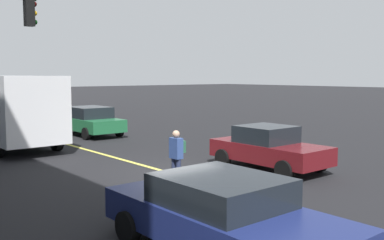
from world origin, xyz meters
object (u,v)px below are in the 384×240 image
at_px(car_navy, 223,215).
at_px(truck_white, 8,109).
at_px(car_green, 89,121).
at_px(pedestrian_with_backpack, 177,154).
at_px(car_maroon, 269,148).

height_order(car_navy, truck_white, truck_white).
xyz_separation_m(car_navy, truck_white, (14.40, -1.01, 0.91)).
xyz_separation_m(car_green, car_navy, (-15.62, 5.44, -0.04)).
bearing_deg(pedestrian_with_backpack, car_green, -15.05).
relative_size(car_maroon, pedestrian_with_backpack, 2.52).
distance_m(car_navy, pedestrian_with_backpack, 5.00).
distance_m(car_navy, truck_white, 14.47).
distance_m(car_maroon, pedestrian_with_backpack, 3.69).
bearing_deg(car_maroon, truck_white, 26.43).
bearing_deg(car_maroon, car_green, 3.29).
xyz_separation_m(car_maroon, truck_white, (10.22, 5.08, 0.91)).
xyz_separation_m(car_green, truck_white, (-1.22, 4.42, 0.87)).
bearing_deg(car_green, car_maroon, -176.71).
bearing_deg(truck_white, car_maroon, -153.57).
bearing_deg(car_navy, truck_white, -4.03).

